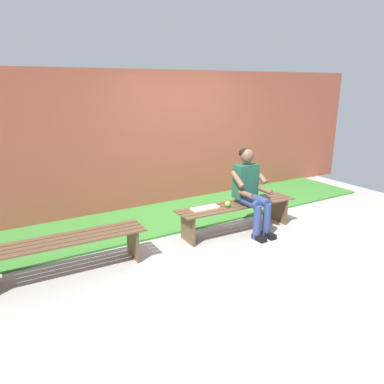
{
  "coord_description": "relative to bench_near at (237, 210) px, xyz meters",
  "views": [
    {
      "loc": [
        3.2,
        4.04,
        2.12
      ],
      "look_at": [
        0.86,
        0.15,
        0.78
      ],
      "focal_mm": 34.4,
      "sensor_mm": 36.0,
      "label": 1
    }
  ],
  "objects": [
    {
      "name": "bench_near",
      "position": [
        0.0,
        0.0,
        0.0
      ],
      "size": [
        1.89,
        0.47,
        0.43
      ],
      "rotation": [
        0.0,
        0.0,
        -0.03
      ],
      "color": "brown",
      "rests_on": "ground"
    },
    {
      "name": "person_seated",
      "position": [
        -0.16,
        0.1,
        0.34
      ],
      "size": [
        0.5,
        0.69,
        1.23
      ],
      "color": "#1E513D",
      "rests_on": "ground"
    },
    {
      "name": "grass_strip",
      "position": [
        1.23,
        -1.28,
        -0.32
      ],
      "size": [
        9.0,
        1.84,
        0.03
      ],
      "primitive_type": "cube",
      "color": "#387A2D",
      "rests_on": "ground"
    },
    {
      "name": "bench_far",
      "position": [
        2.46,
        0.0,
        -0.0
      ],
      "size": [
        1.86,
        0.47,
        0.43
      ],
      "rotation": [
        0.0,
        0.0,
        -0.03
      ],
      "color": "brown",
      "rests_on": "ground"
    },
    {
      "name": "ground_plane",
      "position": [
        1.23,
        1.0,
        -0.35
      ],
      "size": [
        10.0,
        7.0,
        0.04
      ],
      "primitive_type": "cube",
      "color": "#9E9E99"
    },
    {
      "name": "brick_wall",
      "position": [
        0.5,
        -1.85,
        0.84
      ],
      "size": [
        9.5,
        0.24,
        2.35
      ],
      "primitive_type": "cube",
      "color": "#9E4C38",
      "rests_on": "ground"
    },
    {
      "name": "book_open",
      "position": [
        0.52,
        -0.05,
        0.1
      ],
      "size": [
        0.42,
        0.17,
        0.02
      ],
      "rotation": [
        0.0,
        0.0,
        -0.03
      ],
      "color": "white",
      "rests_on": "bench_near"
    },
    {
      "name": "apple",
      "position": [
        0.2,
        0.04,
        0.14
      ],
      "size": [
        0.09,
        0.09,
        0.09
      ],
      "primitive_type": "sphere",
      "color": "#72B738",
      "rests_on": "bench_near"
    }
  ]
}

